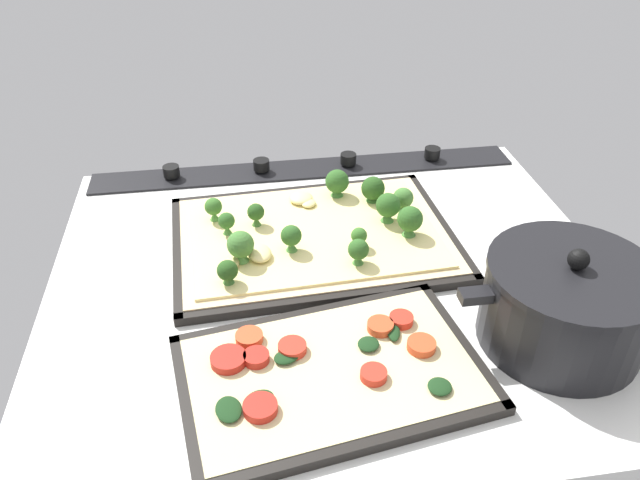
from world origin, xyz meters
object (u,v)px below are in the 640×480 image
Objects in this scene: baking_tray_back at (332,375)px; cooking_pot at (565,304)px; baking_tray_front at (314,240)px; broccoli_pizza at (317,231)px; veggie_pizza_back at (328,369)px.

cooking_pot reaches higher than baking_tray_back.
baking_tray_front is 1.06× the size of broccoli_pizza.
baking_tray_back is 28.35cm from cooking_pot.
cooking_pot is (-25.47, 24.48, 3.43)cm from broccoli_pizza.
baking_tray_back is at bearing 140.19° from veggie_pizza_back.
cooking_pot is (-27.82, -2.28, 4.98)cm from baking_tray_back.
veggie_pizza_back reaches higher than baking_tray_front.
broccoli_pizza is 1.17× the size of veggie_pizza_back.
cooking_pot is at bearing 136.14° from broccoli_pizza.
baking_tray_back is 0.87cm from veggie_pizza_back.
baking_tray_back is at bearing 84.99° from broccoli_pizza.
veggie_pizza_back is 1.29× the size of cooking_pot.
cooking_pot reaches higher than veggie_pizza_back.
veggie_pizza_back is (2.69, 26.47, -0.81)cm from broccoli_pizza.
baking_tray_front is 26.66cm from baking_tray_back.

